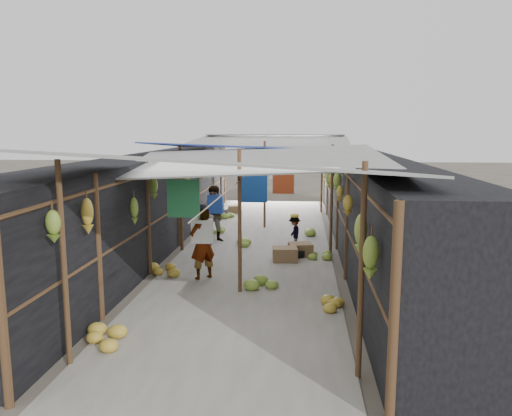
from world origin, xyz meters
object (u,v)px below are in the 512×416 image
(black_basin, at_px, (295,252))
(shopper_blue, at_px, (216,214))
(crate_near, at_px, (285,255))
(vendor_seated, at_px, (294,233))
(vendor_elderly, at_px, (202,244))

(black_basin, height_order, shopper_blue, shopper_blue)
(crate_near, relative_size, shopper_blue, 0.37)
(black_basin, bearing_deg, vendor_seated, 92.77)
(crate_near, distance_m, black_basin, 0.57)
(shopper_blue, bearing_deg, black_basin, -40.08)
(vendor_elderly, relative_size, shopper_blue, 0.97)
(crate_near, distance_m, shopper_blue, 2.70)
(vendor_elderly, height_order, vendor_seated, vendor_elderly)
(shopper_blue, distance_m, vendor_seated, 2.19)
(black_basin, height_order, vendor_seated, vendor_seated)
(black_basin, distance_m, shopper_blue, 2.57)
(black_basin, bearing_deg, crate_near, -113.27)
(crate_near, xyz_separation_m, shopper_blue, (-1.88, 1.85, 0.58))
(vendor_elderly, height_order, shopper_blue, shopper_blue)
(shopper_blue, bearing_deg, vendor_elderly, -92.65)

